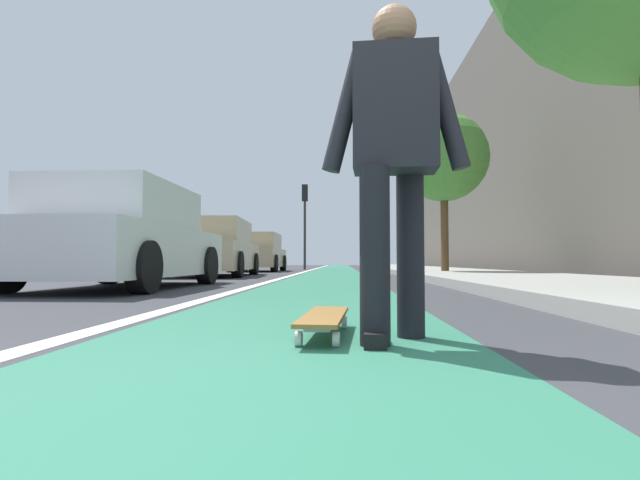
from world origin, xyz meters
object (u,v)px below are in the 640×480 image
parked_car_near (122,239)px  parked_car_mid (214,249)px  parked_car_far (258,253)px  traffic_light (305,211)px  skater_person (394,148)px  skateboard (324,318)px  street_tree_mid (444,158)px

parked_car_near → parked_car_mid: bearing=2.0°
parked_car_far → traffic_light: 5.10m
skater_person → parked_car_mid: (10.18, 3.62, -0.23)m
parked_car_near → parked_car_mid: size_ratio=0.88×
skateboard → parked_car_near: parked_car_near is taller
skater_person → parked_car_near: bearing=37.4°
traffic_light → skateboard: bearing=-175.3°
parked_car_far → street_tree_mid: street_tree_mid is taller
parked_car_mid → parked_car_near: bearing=-178.0°
skateboard → parked_car_mid: size_ratio=0.18×
skater_person → parked_car_far: size_ratio=0.40×
skater_person → traffic_light: 20.93m
skater_person → street_tree_mid: size_ratio=0.38×
skater_person → street_tree_mid: 11.08m
parked_car_mid → parked_car_far: 6.19m
traffic_light → skater_person: bearing=-174.4°
parked_car_mid → parked_car_far: bearing=-0.9°
parked_car_mid → skater_person: bearing=-160.4°
skater_person → skateboard: bearing=66.7°
parked_car_near → traffic_light: 16.47m
street_tree_mid → skater_person: bearing=166.7°
parked_car_near → parked_car_far: bearing=0.5°
traffic_light → parked_car_mid: bearing=171.4°
skater_person → traffic_light: traffic_light is taller
skateboard → parked_car_far: bearing=11.1°
skateboard → parked_car_far: size_ratio=0.21×
parked_car_near → parked_car_mid: (5.70, 0.19, -0.00)m
parked_car_near → skateboard: bearing=-144.5°
skateboard → parked_car_near: 5.35m
parked_car_near → traffic_light: (16.27, -1.40, 2.14)m
parked_car_far → traffic_light: size_ratio=1.00×
skater_person → street_tree_mid: street_tree_mid is taller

